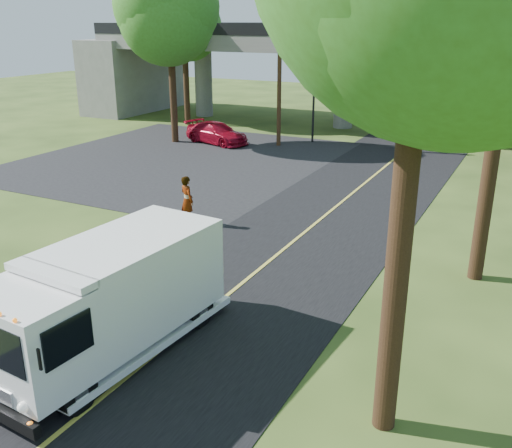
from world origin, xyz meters
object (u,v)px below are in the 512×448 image
Objects in this scene: traffic_signal at (314,92)px; utility_pole at (279,71)px; red_sedan at (217,133)px; pedestrian at (187,200)px; tree_left_far at (185,21)px; tree_left_lot at (170,13)px; step_van at (110,297)px.

traffic_signal is 2.86m from utility_pole.
utility_pole is 1.97× the size of red_sedan.
utility_pole is 4.68× the size of pedestrian.
tree_left_far is 10.03m from red_sedan.
pedestrian reaches higher than red_sedan.
red_sedan is 2.38× the size of pedestrian.
traffic_signal is at bearing -9.65° from tree_left_far.
red_sedan is (-5.35, -3.15, -2.54)m from traffic_signal.
tree_left_far reaches higher than traffic_signal.
tree_left_far reaches higher than pedestrian.
tree_left_lot is at bearing -151.89° from traffic_signal.
pedestrian is (1.55, -16.92, -2.24)m from traffic_signal.
step_van is 9.17m from pedestrian.
tree_left_far is (-10.79, 1.84, 4.25)m from traffic_signal.
tree_left_far is 32.05m from step_van.
pedestrian is (6.90, -13.77, 0.30)m from red_sedan.
tree_left_far is (-3.00, 6.00, -0.45)m from tree_left_lot.
step_van is at bearing -74.36° from utility_pole.
red_sedan is at bearing -149.56° from traffic_signal.
step_van is at bearing -59.80° from tree_left_far.
pedestrian is at bearing -84.78° from traffic_signal.
red_sedan is at bearing 119.70° from step_van.
pedestrian is (3.05, -14.92, -3.63)m from utility_pole.
traffic_signal is 17.13m from pedestrian.
tree_left_lot reaches higher than red_sedan.
tree_left_lot reaches higher than traffic_signal.
red_sedan is 15.40m from pedestrian.
utility_pole is 5.62m from red_sedan.
traffic_signal is 0.58× the size of utility_pole.
pedestrian is (12.34, -18.75, -6.49)m from tree_left_far.
pedestrian is at bearing -53.78° from tree_left_lot.
step_van is 24.55m from red_sedan.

